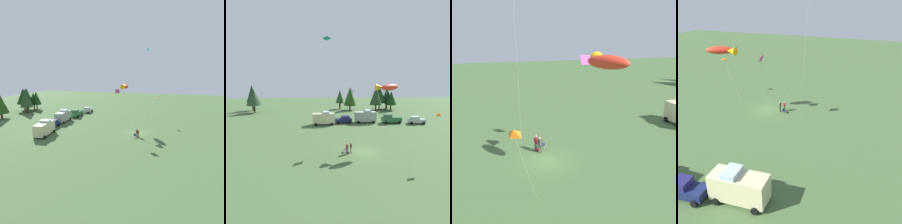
% 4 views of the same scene
% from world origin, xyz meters
% --- Properties ---
extents(ground_plane, '(160.00, 160.00, 0.00)m').
position_xyz_m(ground_plane, '(0.00, 0.00, 0.00)').
color(ground_plane, '#446236').
extents(person_kite_flyer, '(0.38, 0.53, 1.74)m').
position_xyz_m(person_kite_flyer, '(-2.20, -0.24, 1.02)').
color(person_kite_flyer, '#3D4C2B').
rests_on(person_kite_flyer, ground).
extents(folding_chair, '(0.52, 0.52, 0.82)m').
position_xyz_m(folding_chair, '(-3.03, 0.13, 0.49)').
color(folding_chair, navy).
rests_on(folding_chair, ground).
extents(person_spectator, '(0.42, 0.57, 1.74)m').
position_xyz_m(person_spectator, '(-2.84, -0.56, 1.02)').
color(person_spectator, '#3C333F').
rests_on(person_spectator, ground).
extents(backpack_on_grass, '(0.35, 0.39, 0.22)m').
position_xyz_m(backpack_on_grass, '(-2.72, -0.39, 0.11)').
color(backpack_on_grass, '#A41032').
rests_on(backpack_on_grass, ground).
extents(van_camper_beige, '(5.53, 2.90, 3.34)m').
position_xyz_m(van_camper_beige, '(-6.62, 19.66, 1.64)').
color(van_camper_beige, beige).
rests_on(van_camper_beige, ground).
extents(car_navy_hatch, '(4.33, 2.49, 1.89)m').
position_xyz_m(car_navy_hatch, '(-1.45, 21.06, 0.95)').
color(car_navy_hatch, '#17204D').
rests_on(car_navy_hatch, ground).
extents(van_motorhome_grey, '(5.41, 2.62, 3.34)m').
position_xyz_m(van_motorhome_grey, '(4.24, 21.34, 1.64)').
color(van_motorhome_grey, '#99A597').
rests_on(van_motorhome_grey, ground).
extents(truck_green_flatbed, '(5.07, 2.55, 2.34)m').
position_xyz_m(truck_green_flatbed, '(10.70, 20.42, 1.10)').
color(truck_green_flatbed, '#2C6938').
rests_on(truck_green_flatbed, ground).
extents(car_silver_compact, '(4.38, 2.61, 1.89)m').
position_xyz_m(car_silver_compact, '(16.93, 19.23, 0.95)').
color(car_silver_compact, '#B2BBB7').
rests_on(car_silver_compact, ground).
extents(kite_large_fish, '(9.45, 5.76, 10.89)m').
position_xyz_m(kite_large_fish, '(4.66, 4.04, 10.27)').
color(kite_large_fish, red).
rests_on(kite_large_fish, ground).
extents(kite_delta_teal, '(1.40, 0.87, 17.84)m').
position_xyz_m(kite_delta_teal, '(-6.02, -1.96, 17.41)').
color(kite_delta_teal, '#0B918A').
rests_on(kite_delta_teal, ground).
extents(kite_delta_orange, '(4.42, 2.44, 7.16)m').
position_xyz_m(kite_delta_orange, '(10.09, -3.84, 6.86)').
color(kite_delta_orange, orange).
rests_on(kite_delta_orange, ground).
extents(kite_diamond_rainbow, '(5.68, 4.05, 10.09)m').
position_xyz_m(kite_diamond_rainbow, '(-1.68, 4.26, 9.37)').
color(kite_diamond_rainbow, '#D03791').
rests_on(kite_diamond_rainbow, ground).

